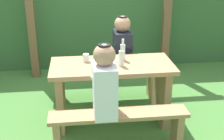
# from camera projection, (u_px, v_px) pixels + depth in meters

# --- Properties ---
(ground_plane) EXTENTS (12.00, 12.00, 0.00)m
(ground_plane) POSITION_uv_depth(u_px,v_px,m) (112.00, 121.00, 3.76)
(ground_plane) COLOR #427734
(hedge_backdrop) EXTENTS (6.40, 1.02, 1.65)m
(hedge_backdrop) POSITION_uv_depth(u_px,v_px,m) (97.00, 15.00, 5.60)
(hedge_backdrop) COLOR #345F32
(hedge_backdrop) RESTS_ON ground_plane
(pergola_post_left) EXTENTS (0.12, 0.12, 2.03)m
(pergola_post_left) POSITION_uv_depth(u_px,v_px,m) (31.00, 15.00, 4.68)
(pergola_post_left) COLOR brown
(pergola_post_left) RESTS_ON ground_plane
(pergola_post_right) EXTENTS (0.12, 0.12, 2.03)m
(pergola_post_right) POSITION_uv_depth(u_px,v_px,m) (167.00, 12.00, 4.91)
(pergola_post_right) COLOR brown
(pergola_post_right) RESTS_ON ground_plane
(picnic_table) EXTENTS (1.40, 0.64, 0.75)m
(picnic_table) POSITION_uv_depth(u_px,v_px,m) (112.00, 83.00, 3.57)
(picnic_table) COLOR #9E7A51
(picnic_table) RESTS_ON ground_plane
(bench_near) EXTENTS (1.40, 0.24, 0.45)m
(bench_near) POSITION_uv_depth(u_px,v_px,m) (119.00, 124.00, 3.10)
(bench_near) COLOR #9E7A51
(bench_near) RESTS_ON ground_plane
(bench_far) EXTENTS (1.40, 0.24, 0.45)m
(bench_far) POSITION_uv_depth(u_px,v_px,m) (107.00, 78.00, 4.18)
(bench_far) COLOR #9E7A51
(bench_far) RESTS_ON ground_plane
(person_white_shirt) EXTENTS (0.25, 0.35, 0.72)m
(person_white_shirt) POSITION_uv_depth(u_px,v_px,m) (105.00, 83.00, 2.91)
(person_white_shirt) COLOR silver
(person_white_shirt) RESTS_ON bench_near
(person_black_coat) EXTENTS (0.25, 0.35, 0.72)m
(person_black_coat) POSITION_uv_depth(u_px,v_px,m) (122.00, 45.00, 4.03)
(person_black_coat) COLOR black
(person_black_coat) RESTS_ON bench_far
(drinking_glass) EXTENTS (0.07, 0.07, 0.09)m
(drinking_glass) POSITION_uv_depth(u_px,v_px,m) (86.00, 58.00, 3.53)
(drinking_glass) COLOR silver
(drinking_glass) RESTS_ON picnic_table
(bottle_left) EXTENTS (0.06, 0.06, 0.26)m
(bottle_left) POSITION_uv_depth(u_px,v_px,m) (123.00, 51.00, 3.56)
(bottle_left) COLOR silver
(bottle_left) RESTS_ON picnic_table
(bottle_right) EXTENTS (0.06, 0.06, 0.25)m
(bottle_right) POSITION_uv_depth(u_px,v_px,m) (121.00, 58.00, 3.39)
(bottle_right) COLOR silver
(bottle_right) RESTS_ON picnic_table
(cell_phone) EXTENTS (0.13, 0.16, 0.01)m
(cell_phone) POSITION_uv_depth(u_px,v_px,m) (113.00, 63.00, 3.51)
(cell_phone) COLOR silver
(cell_phone) RESTS_ON picnic_table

